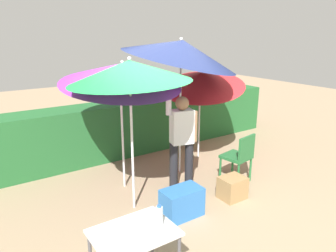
% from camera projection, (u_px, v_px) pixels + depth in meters
% --- Properties ---
extents(ground_plane, '(24.00, 24.00, 0.00)m').
position_uv_depth(ground_plane, '(178.00, 194.00, 5.26)').
color(ground_plane, '#9E8466').
extents(hedge_row, '(8.00, 0.70, 1.15)m').
position_uv_depth(hedge_row, '(119.00, 129.00, 6.83)').
color(hedge_row, '#23602D').
rests_on(hedge_row, ground_plane).
extents(umbrella_rainbow, '(2.13, 2.09, 2.75)m').
position_uv_depth(umbrella_rainbow, '(181.00, 51.00, 5.50)').
color(umbrella_rainbow, silver).
rests_on(umbrella_rainbow, ground_plane).
extents(umbrella_orange, '(1.80, 1.75, 2.11)m').
position_uv_depth(umbrella_orange, '(202.00, 80.00, 6.34)').
color(umbrella_orange, silver).
rests_on(umbrella_orange, ground_plane).
extents(umbrella_yellow, '(1.94, 1.97, 2.25)m').
position_uv_depth(umbrella_yellow, '(121.00, 74.00, 4.98)').
color(umbrella_yellow, silver).
rests_on(umbrella_yellow, ground_plane).
extents(umbrella_navy, '(1.71, 1.71, 2.27)m').
position_uv_depth(umbrella_navy, '(130.00, 71.00, 4.26)').
color(umbrella_navy, silver).
rests_on(umbrella_navy, ground_plane).
extents(person_vendor, '(0.56, 0.30, 1.88)m').
position_uv_depth(person_vendor, '(182.00, 136.00, 5.19)').
color(person_vendor, black).
rests_on(person_vendor, ground_plane).
extents(chair_plastic, '(0.51, 0.51, 0.89)m').
position_uv_depth(chair_plastic, '(240.00, 155.00, 5.53)').
color(chair_plastic, '#236633').
rests_on(chair_plastic, ground_plane).
extents(cooler_box, '(0.59, 0.35, 0.43)m').
position_uv_depth(cooler_box, '(182.00, 203.00, 4.57)').
color(cooler_box, '#2D6BB7').
rests_on(cooler_box, ground_plane).
extents(crate_cardboard, '(0.40, 0.33, 0.36)m').
position_uv_depth(crate_cardboard, '(232.00, 188.00, 5.08)').
color(crate_cardboard, '#9E7A4C').
rests_on(crate_cardboard, ground_plane).
extents(folding_table, '(0.80, 0.60, 0.72)m').
position_uv_depth(folding_table, '(134.00, 239.00, 3.10)').
color(folding_table, '#4C4C51').
rests_on(folding_table, ground_plane).
extents(bottle_water, '(0.07, 0.07, 0.24)m').
position_uv_depth(bottle_water, '(159.00, 217.00, 3.12)').
color(bottle_water, silver).
rests_on(bottle_water, folding_table).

